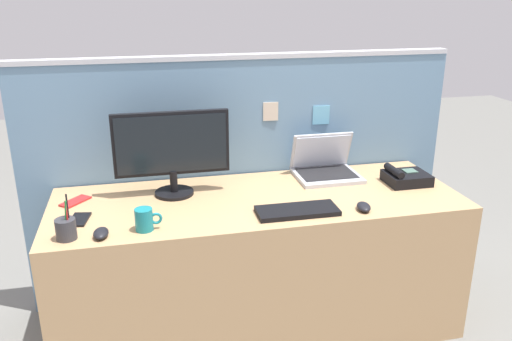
# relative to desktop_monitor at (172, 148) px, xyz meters

# --- Properties ---
(ground_plane) EXTENTS (10.00, 10.00, 0.00)m
(ground_plane) POSITION_rel_desktop_monitor_xyz_m (0.39, -0.14, -0.93)
(ground_plane) COLOR slate
(desk) EXTENTS (1.93, 0.69, 0.70)m
(desk) POSITION_rel_desktop_monitor_xyz_m (0.39, -0.14, -0.58)
(desk) COLOR tan
(desk) RESTS_ON ground_plane
(cubicle_divider) EXTENTS (2.28, 0.08, 1.33)m
(cubicle_divider) POSITION_rel_desktop_monitor_xyz_m (0.39, 0.25, -0.27)
(cubicle_divider) COLOR #6084A3
(cubicle_divider) RESTS_ON ground_plane
(desktop_monitor) EXTENTS (0.54, 0.19, 0.40)m
(desktop_monitor) POSITION_rel_desktop_monitor_xyz_m (0.00, 0.00, 0.00)
(desktop_monitor) COLOR black
(desktop_monitor) RESTS_ON desk
(laptop) EXTENTS (0.33, 0.28, 0.22)m
(laptop) POSITION_rel_desktop_monitor_xyz_m (0.80, 0.09, -0.18)
(laptop) COLOR #B2B5BC
(laptop) RESTS_ON desk
(desk_phone) EXTENTS (0.21, 0.18, 0.09)m
(desk_phone) POSITION_rel_desktop_monitor_xyz_m (1.16, -0.12, -0.20)
(desk_phone) COLOR black
(desk_phone) RESTS_ON desk
(keyboard_main) EXTENTS (0.36, 0.15, 0.02)m
(keyboard_main) POSITION_rel_desktop_monitor_xyz_m (0.51, -0.35, -0.22)
(keyboard_main) COLOR black
(keyboard_main) RESTS_ON desk
(computer_mouse_right_hand) EXTENTS (0.07, 0.10, 0.03)m
(computer_mouse_right_hand) POSITION_rel_desktop_monitor_xyz_m (-0.32, -0.40, -0.21)
(computer_mouse_right_hand) COLOR black
(computer_mouse_right_hand) RESTS_ON desk
(computer_mouse_left_hand) EXTENTS (0.08, 0.11, 0.03)m
(computer_mouse_left_hand) POSITION_rel_desktop_monitor_xyz_m (0.81, -0.39, -0.21)
(computer_mouse_left_hand) COLOR black
(computer_mouse_left_hand) RESTS_ON desk
(pen_cup) EXTENTS (0.08, 0.08, 0.18)m
(pen_cup) POSITION_rel_desktop_monitor_xyz_m (-0.45, -0.39, -0.19)
(pen_cup) COLOR #333338
(pen_cup) RESTS_ON desk
(cell_phone_red_case) EXTENTS (0.14, 0.15, 0.01)m
(cell_phone_red_case) POSITION_rel_desktop_monitor_xyz_m (-0.46, -0.01, -0.23)
(cell_phone_red_case) COLOR #B22323
(cell_phone_red_case) RESTS_ON desk
(cell_phone_black_slab) EXTENTS (0.10, 0.15, 0.01)m
(cell_phone_black_slab) POSITION_rel_desktop_monitor_xyz_m (-0.42, -0.22, -0.23)
(cell_phone_black_slab) COLOR black
(cell_phone_black_slab) RESTS_ON desk
(coffee_mug) EXTENTS (0.11, 0.07, 0.09)m
(coffee_mug) POSITION_rel_desktop_monitor_xyz_m (-0.15, -0.38, -0.18)
(coffee_mug) COLOR #197A84
(coffee_mug) RESTS_ON desk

